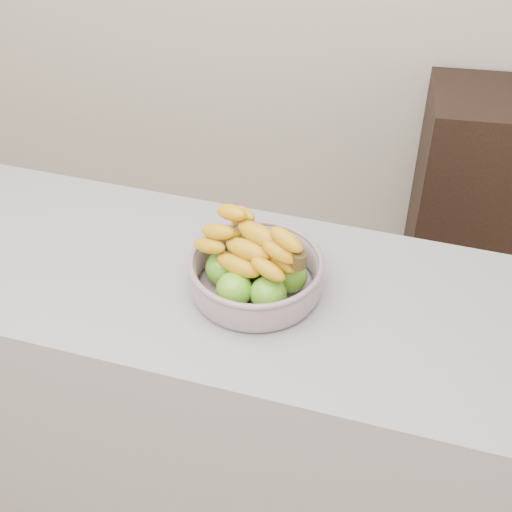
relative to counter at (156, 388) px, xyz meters
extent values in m
cube|color=#97969E|center=(0.00, 0.00, 0.00)|extent=(2.00, 0.60, 0.90)
cube|color=black|center=(0.82, 1.20, -0.01)|extent=(0.54, 0.45, 0.88)
cylinder|color=#A5B7C6|center=(0.29, 0.00, 0.46)|extent=(0.26, 0.26, 0.01)
torus|color=#A5B7C6|center=(0.29, 0.00, 0.53)|extent=(0.31, 0.31, 0.01)
sphere|color=#40A11B|center=(0.26, -0.07, 0.50)|extent=(0.08, 0.08, 0.08)
sphere|color=#40A11B|center=(0.34, -0.06, 0.50)|extent=(0.08, 0.08, 0.08)
sphere|color=#40A11B|center=(0.37, 0.01, 0.50)|extent=(0.08, 0.08, 0.08)
sphere|color=#40A11B|center=(0.32, 0.07, 0.50)|extent=(0.08, 0.08, 0.08)
sphere|color=#40A11B|center=(0.25, 0.06, 0.50)|extent=(0.08, 0.08, 0.08)
sphere|color=#40A11B|center=(0.22, -0.01, 0.50)|extent=(0.08, 0.08, 0.08)
ellipsoid|color=yellow|center=(0.26, -0.04, 0.55)|extent=(0.20, 0.09, 0.04)
ellipsoid|color=yellow|center=(0.28, 0.00, 0.55)|extent=(0.19, 0.11, 0.04)
ellipsoid|color=yellow|center=(0.30, 0.05, 0.55)|extent=(0.19, 0.13, 0.04)
ellipsoid|color=yellow|center=(0.28, -0.02, 0.58)|extent=(0.20, 0.08, 0.04)
ellipsoid|color=yellow|center=(0.30, 0.02, 0.58)|extent=(0.18, 0.14, 0.04)
ellipsoid|color=yellow|center=(0.30, 0.00, 0.61)|extent=(0.19, 0.11, 0.04)
cylinder|color=#3E2E14|center=(0.40, -0.04, 0.60)|extent=(0.03, 0.03, 0.03)
camera|label=1|loc=(0.64, -1.16, 1.55)|focal=50.00mm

